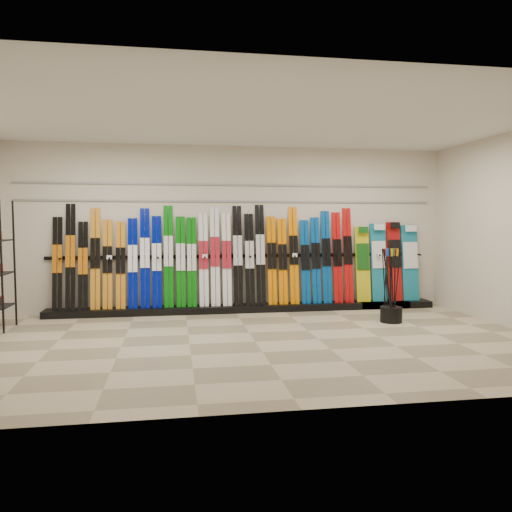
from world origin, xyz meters
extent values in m
plane|color=gray|center=(0.00, 0.00, 0.00)|extent=(8.00, 8.00, 0.00)
plane|color=beige|center=(0.00, 2.50, 1.50)|extent=(8.00, 0.00, 8.00)
plane|color=silver|center=(0.00, 0.00, 3.00)|extent=(8.00, 8.00, 0.00)
cube|color=black|center=(0.22, 2.28, 0.06)|extent=(8.00, 0.40, 0.12)
cube|color=black|center=(-3.06, 2.35, 0.92)|extent=(0.17, 0.26, 1.60)
cube|color=black|center=(-2.84, 2.37, 1.03)|extent=(0.17, 0.29, 1.82)
cube|color=black|center=(-2.63, 2.34, 0.88)|extent=(0.17, 0.24, 1.51)
cube|color=orange|center=(-2.43, 2.36, 1.00)|extent=(0.17, 0.28, 1.76)
cube|color=orange|center=(-2.23, 2.35, 0.89)|extent=(0.17, 0.25, 1.55)
cube|color=orange|center=(-2.00, 2.34, 0.88)|extent=(0.17, 0.25, 1.52)
cube|color=#000F97|center=(-1.80, 2.35, 0.91)|extent=(0.17, 0.25, 1.57)
cube|color=#000F97|center=(-1.59, 2.36, 0.99)|extent=(0.17, 0.28, 1.75)
cube|color=#000F97|center=(-1.38, 2.35, 0.93)|extent=(0.17, 0.26, 1.61)
cube|color=#07700B|center=(-1.18, 2.37, 1.02)|extent=(0.17, 0.29, 1.80)
cube|color=#07700B|center=(-0.96, 2.35, 0.92)|extent=(0.17, 0.26, 1.60)
cube|color=#07700B|center=(-0.77, 2.35, 0.91)|extent=(0.17, 0.26, 1.59)
cube|color=white|center=(-0.56, 2.36, 0.95)|extent=(0.17, 0.27, 1.67)
cube|color=white|center=(-0.35, 2.36, 1.00)|extent=(0.17, 0.28, 1.77)
cube|color=white|center=(-0.14, 2.36, 0.95)|extent=(0.17, 0.27, 1.67)
cube|color=black|center=(0.06, 2.37, 1.02)|extent=(0.17, 0.29, 1.80)
cube|color=black|center=(0.28, 2.36, 0.95)|extent=(0.17, 0.27, 1.66)
cube|color=black|center=(0.48, 2.37, 1.03)|extent=(0.17, 0.29, 1.82)
cube|color=orange|center=(0.69, 2.35, 0.92)|extent=(0.17, 0.26, 1.61)
cube|color=orange|center=(0.90, 2.35, 0.90)|extent=(0.17, 0.25, 1.57)
cube|color=orange|center=(1.11, 2.37, 1.01)|extent=(0.17, 0.29, 1.79)
cube|color=#044692|center=(1.33, 2.35, 0.89)|extent=(0.17, 0.25, 1.54)
cube|color=#044692|center=(1.53, 2.35, 0.92)|extent=(0.17, 0.26, 1.59)
cube|color=#044692|center=(1.73, 2.36, 0.97)|extent=(0.17, 0.27, 1.71)
cube|color=#BB0D0D|center=(1.95, 2.36, 0.96)|extent=(0.17, 0.27, 1.69)
cube|color=#BB0D0D|center=(2.16, 2.36, 1.00)|extent=(0.17, 0.28, 1.77)
cube|color=gold|center=(2.45, 2.35, 0.83)|extent=(0.27, 0.22, 1.42)
cube|color=#14728C|center=(2.77, 2.35, 0.86)|extent=(0.30, 0.23, 1.48)
cube|color=#990C0C|center=(3.09, 2.36, 0.87)|extent=(0.27, 0.23, 1.50)
cube|color=#14728C|center=(3.41, 2.35, 0.84)|extent=(0.33, 0.22, 1.44)
cylinder|color=black|center=(2.40, 0.94, 0.12)|extent=(0.35, 0.35, 0.25)
cylinder|color=black|center=(2.30, 1.03, 0.61)|extent=(0.10, 0.05, 1.18)
cylinder|color=black|center=(2.35, 0.86, 0.61)|extent=(0.03, 0.08, 1.18)
cylinder|color=black|center=(2.31, 0.91, 0.61)|extent=(0.14, 0.14, 1.17)
cylinder|color=black|center=(2.37, 0.96, 0.61)|extent=(0.06, 0.14, 1.18)
cylinder|color=black|center=(2.29, 0.96, 0.61)|extent=(0.04, 0.06, 1.18)
cylinder|color=black|center=(2.45, 0.88, 0.61)|extent=(0.15, 0.09, 1.17)
cylinder|color=black|center=(2.28, 0.90, 0.61)|extent=(0.14, 0.11, 1.17)
cylinder|color=black|center=(2.42, 0.98, 0.61)|extent=(0.05, 0.08, 1.18)
cylinder|color=black|center=(2.36, 0.91, 0.61)|extent=(0.11, 0.11, 1.18)
cylinder|color=black|center=(2.43, 0.92, 0.61)|extent=(0.06, 0.12, 1.18)
cube|color=gray|center=(0.00, 2.48, 2.00)|extent=(7.60, 0.02, 0.03)
cube|color=gray|center=(0.00, 2.48, 2.30)|extent=(7.60, 0.02, 0.03)
camera|label=1|loc=(-1.08, -6.60, 1.64)|focal=35.00mm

